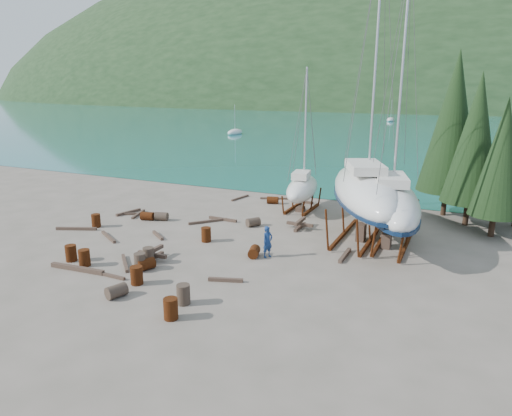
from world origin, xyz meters
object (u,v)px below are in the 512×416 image
at_px(large_sailboat_near, 365,191).
at_px(small_sailboat_shore, 302,188).
at_px(large_sailboat_far, 391,202).
at_px(worker, 268,242).

bearing_deg(large_sailboat_near, small_sailboat_shore, 118.16).
relative_size(large_sailboat_far, small_sailboat_shore, 1.54).
distance_m(large_sailboat_near, worker, 7.12).
xyz_separation_m(large_sailboat_far, worker, (-5.61, -4.78, -1.74)).
relative_size(large_sailboat_near, large_sailboat_far, 1.14).
relative_size(large_sailboat_near, small_sailboat_shore, 1.76).
height_order(large_sailboat_far, worker, large_sailboat_far).
bearing_deg(large_sailboat_near, large_sailboat_far, -46.96).
xyz_separation_m(small_sailboat_shore, worker, (1.60, -10.11, -0.84)).
relative_size(large_sailboat_far, worker, 9.14).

